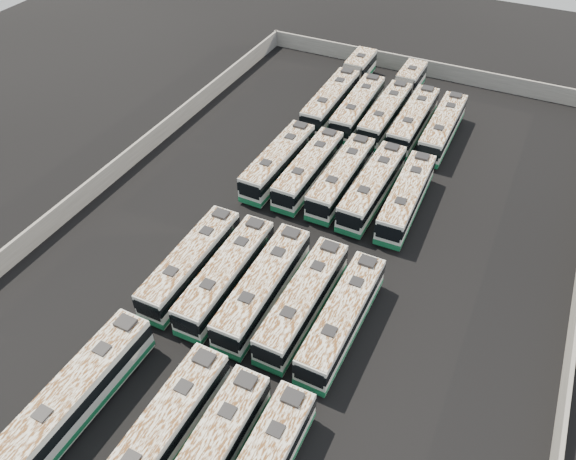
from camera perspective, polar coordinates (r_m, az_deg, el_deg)
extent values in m
plane|color=black|center=(51.91, 2.75, -0.70)|extent=(140.00, 140.00, 0.00)
cube|color=slate|center=(80.74, 13.65, 15.73)|extent=(45.20, 0.30, 2.20)
cube|color=slate|center=(49.70, 27.22, -7.27)|extent=(0.30, 73.20, 2.20)
cube|color=slate|center=(61.34, -16.75, 6.23)|extent=(0.30, 73.20, 2.20)
cube|color=silver|center=(41.58, -20.43, -15.23)|extent=(2.87, 12.53, 2.86)
cube|color=#13603A|center=(42.42, -20.09, -16.02)|extent=(2.92, 12.58, 0.44)
cube|color=black|center=(41.20, -20.59, -14.86)|extent=(2.93, 12.59, 0.96)
cube|color=silver|center=(40.42, -20.93, -14.08)|extent=(2.81, 12.28, 0.07)
cube|color=black|center=(39.60, -23.72, -16.70)|extent=(1.01, 1.01, 0.15)
cube|color=black|center=(41.25, -18.38, -11.37)|extent=(1.01, 1.01, 0.15)
cube|color=black|center=(42.18, -16.19, -9.02)|extent=(1.38, 1.17, 0.27)
cylinder|color=black|center=(42.23, -24.94, -19.22)|extent=(0.31, 1.05, 1.04)
cylinder|color=black|center=(44.47, -17.63, -11.91)|extent=(0.31, 1.05, 1.04)
cylinder|color=black|center=(43.36, -15.37, -13.13)|extent=(0.31, 1.05, 1.04)
cube|color=silver|center=(38.55, -12.67, -19.53)|extent=(2.70, 12.26, 2.80)
cube|color=#13603A|center=(39.43, -12.44, -20.25)|extent=(2.75, 12.31, 0.43)
cube|color=black|center=(38.15, -12.78, -19.19)|extent=(2.76, 12.32, 0.94)
cube|color=silver|center=(37.32, -13.01, -18.46)|extent=(2.65, 12.01, 0.07)
cube|color=black|center=(36.42, -15.70, -21.48)|extent=(0.98, 0.98, 0.14)
cube|color=black|center=(38.22, -10.58, -15.38)|extent=(0.98, 0.98, 0.14)
cube|color=black|center=(39.21, -8.52, -12.74)|extent=(1.34, 1.14, 0.26)
cylinder|color=black|center=(41.44, -10.38, -15.63)|extent=(0.30, 1.02, 1.02)
cylinder|color=black|center=(40.63, -7.75, -16.90)|extent=(0.30, 1.02, 1.02)
cube|color=silver|center=(37.29, -8.18, -22.09)|extent=(2.63, 12.05, 2.76)
cube|color=black|center=(36.89, -8.25, -21.78)|extent=(2.69, 12.11, 0.92)
cube|color=silver|center=(36.05, -8.41, -21.09)|extent=(2.58, 11.81, 0.07)
cube|color=black|center=(36.97, -6.18, -17.81)|extent=(0.96, 0.96, 0.14)
cube|color=black|center=(37.98, -4.31, -14.99)|extent=(1.31, 1.12, 0.26)
cylinder|color=black|center=(40.14, -6.38, -17.88)|extent=(0.29, 1.00, 1.00)
cylinder|color=black|center=(39.52, -3.54, -19.10)|extent=(0.29, 1.00, 1.00)
cube|color=black|center=(36.18, -1.26, -19.59)|extent=(0.95, 0.95, 0.14)
cube|color=black|center=(37.22, 0.46, -16.64)|extent=(1.30, 1.10, 0.26)
cylinder|color=black|center=(39.33, -1.85, -19.52)|extent=(0.28, 1.00, 1.00)
cylinder|color=black|center=(38.88, 1.15, -20.72)|extent=(0.28, 1.00, 1.00)
cube|color=silver|center=(47.63, -9.80, -3.33)|extent=(2.55, 12.03, 2.75)
cube|color=#13603A|center=(48.34, -9.66, -4.18)|extent=(2.60, 12.08, 0.42)
cube|color=black|center=(47.32, -9.86, -2.94)|extent=(2.61, 12.09, 0.92)
cube|color=black|center=(44.33, -14.11, -7.96)|extent=(2.20, 0.07, 1.45)
cube|color=#13603A|center=(45.48, -13.79, -9.21)|extent=(2.50, 0.11, 0.28)
cube|color=silver|center=(46.66, -9.99, -2.11)|extent=(2.50, 11.79, 0.07)
cube|color=black|center=(45.15, -11.84, -4.10)|extent=(0.95, 0.95, 0.14)
cube|color=black|center=(48.14, -8.30, -0.07)|extent=(0.95, 0.95, 0.14)
cube|color=black|center=(49.60, -6.84, 1.64)|extent=(1.31, 1.11, 0.26)
cylinder|color=black|center=(47.02, -13.28, -6.94)|extent=(0.28, 1.00, 1.00)
cylinder|color=black|center=(46.03, -11.12, -7.86)|extent=(0.28, 1.00, 1.00)
cylinder|color=black|center=(51.16, -8.31, -1.20)|extent=(0.28, 1.00, 1.00)
cylinder|color=black|center=(50.24, -6.24, -1.93)|extent=(0.28, 1.00, 1.00)
cube|color=silver|center=(46.22, -6.28, -4.57)|extent=(2.66, 12.21, 2.79)
cube|color=#13603A|center=(46.95, -6.18, -5.43)|extent=(2.71, 12.26, 0.43)
cube|color=black|center=(45.89, -6.32, -4.17)|extent=(2.72, 12.27, 0.93)
cube|color=black|center=(42.74, -10.46, -9.58)|extent=(2.23, 0.08, 1.47)
cube|color=#13603A|center=(43.95, -10.21, -10.85)|extent=(2.54, 0.13, 0.28)
cube|color=silver|center=(45.20, -6.41, -3.32)|extent=(2.61, 11.97, 0.07)
cube|color=black|center=(43.61, -8.19, -5.46)|extent=(0.97, 0.97, 0.14)
cube|color=black|center=(46.76, -4.77, -1.14)|extent=(0.97, 0.97, 0.14)
cube|color=black|center=(48.29, -3.38, 0.68)|extent=(1.33, 1.13, 0.26)
cylinder|color=black|center=(45.48, -9.83, -8.40)|extent=(0.29, 1.02, 1.02)
cylinder|color=black|center=(44.61, -7.47, -9.37)|extent=(0.29, 1.02, 1.02)
cylinder|color=black|center=(49.83, -5.01, -2.26)|extent=(0.29, 1.02, 1.02)
cylinder|color=black|center=(49.03, -2.79, -3.01)|extent=(0.29, 1.02, 1.02)
cube|color=silver|center=(45.03, -2.53, -5.82)|extent=(2.72, 12.42, 2.84)
cube|color=#13603A|center=(45.80, -2.49, -6.70)|extent=(2.77, 12.47, 0.43)
cube|color=black|center=(44.69, -2.54, -5.41)|extent=(2.78, 12.48, 0.95)
cube|color=black|center=(41.39, -6.54, -11.22)|extent=(2.27, 0.09, 1.50)
cube|color=#13603A|center=(42.65, -6.38, -12.50)|extent=(2.58, 0.13, 0.29)
cube|color=silver|center=(43.98, -2.58, -4.54)|extent=(2.66, 12.17, 0.07)
cube|color=black|center=(42.30, -4.28, -6.85)|extent=(0.99, 0.99, 0.14)
cube|color=black|center=(45.61, -1.02, -2.22)|extent=(0.99, 0.99, 0.14)
cube|color=black|center=(47.21, 0.30, -0.29)|extent=(1.35, 1.15, 0.27)
cylinder|color=black|center=(44.18, -6.15, -9.88)|extent=(0.30, 1.04, 1.03)
cylinder|color=black|center=(43.43, -3.58, -10.89)|extent=(0.30, 1.04, 1.03)
cylinder|color=black|center=(48.73, -1.51, -3.31)|extent=(0.30, 1.04, 1.03)
cylinder|color=black|center=(48.05, 0.85, -4.11)|extent=(0.30, 1.04, 1.03)
cube|color=silver|center=(44.08, 1.54, -7.24)|extent=(2.63, 12.11, 2.77)
cube|color=#13603A|center=(44.84, 1.52, -8.09)|extent=(2.68, 12.16, 0.42)
cube|color=black|center=(43.73, 1.55, -6.85)|extent=(2.69, 12.17, 0.93)
cube|color=black|center=(40.46, -2.21, -12.74)|extent=(2.22, 0.08, 1.46)
cube|color=#13603A|center=(41.72, -2.16, -13.97)|extent=(2.52, 0.12, 0.28)
cube|color=silver|center=(43.02, 1.57, -6.00)|extent=(2.58, 11.87, 0.07)
cube|color=black|center=(41.36, -0.01, -8.35)|extent=(0.97, 0.97, 0.14)
cube|color=black|center=(44.63, 3.04, -3.65)|extent=(0.97, 0.97, 0.14)
cube|color=black|center=(46.21, 4.26, -1.69)|extent=(1.32, 1.12, 0.26)
cylinder|color=black|center=(43.16, -2.05, -11.30)|extent=(0.29, 1.01, 1.01)
cylinder|color=black|center=(42.57, 0.58, -12.34)|extent=(0.29, 1.01, 1.01)
cylinder|color=black|center=(47.67, 2.33, -4.64)|extent=(0.29, 1.01, 1.01)
cylinder|color=black|center=(47.13, 4.72, -5.47)|extent=(0.29, 1.01, 1.01)
cube|color=silver|center=(43.18, 5.53, -8.90)|extent=(2.63, 12.04, 2.75)
cube|color=#13603A|center=(43.96, 5.45, -9.74)|extent=(2.68, 12.09, 0.42)
cube|color=black|center=(42.83, 5.57, -8.52)|extent=(2.69, 12.10, 0.92)
cube|color=black|center=(39.53, 2.14, -14.69)|extent=(2.20, 0.08, 1.45)
cube|color=#13603A|center=(40.81, 2.08, -15.88)|extent=(2.50, 0.13, 0.28)
cube|color=silver|center=(42.10, 5.65, -7.69)|extent=(2.57, 11.80, 0.07)
cube|color=black|center=(40.43, 4.23, -10.16)|extent=(0.96, 0.96, 0.14)
cube|color=black|center=(43.73, 6.98, -5.23)|extent=(0.96, 0.96, 0.14)
cube|color=black|center=(45.32, 8.08, -3.18)|extent=(1.31, 1.11, 0.26)
cylinder|color=black|center=(42.18, 2.01, -13.11)|extent=(0.29, 1.00, 1.00)
cylinder|color=black|center=(41.75, 4.76, -14.15)|extent=(0.29, 1.00, 1.00)
cylinder|color=black|center=(46.72, 6.01, -6.14)|extent=(0.29, 1.00, 1.00)
cylinder|color=black|center=(46.33, 8.48, -6.98)|extent=(0.29, 1.00, 1.00)
cube|color=silver|center=(58.35, -0.97, 6.97)|extent=(2.76, 12.18, 2.78)
cube|color=#13603A|center=(58.93, -0.96, 6.16)|extent=(2.81, 12.23, 0.42)
cube|color=black|center=(58.09, -0.98, 7.35)|extent=(2.82, 12.24, 0.93)
cube|color=black|center=(53.90, -3.99, 3.96)|extent=(2.22, 0.10, 1.47)
cube|color=#13603A|center=(54.85, -3.92, 2.69)|extent=(2.53, 0.15, 0.28)
cube|color=silver|center=(57.55, -0.99, 8.14)|extent=(2.70, 11.93, 0.07)
cube|color=black|center=(55.56, -2.28, 6.86)|extent=(0.98, 0.98, 0.14)
cube|color=black|center=(59.49, 0.22, 9.48)|extent=(0.98, 0.98, 0.14)
cube|color=black|center=(61.32, 1.26, 10.60)|extent=(1.33, 1.14, 0.26)
cylinder|color=black|center=(56.79, -3.75, 4.23)|extent=(0.30, 1.02, 1.01)
cylinder|color=black|center=(55.92, -1.83, 3.62)|extent=(0.30, 1.02, 1.01)
cylinder|color=black|center=(62.30, -0.17, 8.11)|extent=(0.30, 1.02, 1.01)
cylinder|color=black|center=(61.51, 1.64, 7.60)|extent=(0.30, 1.02, 1.01)
cube|color=silver|center=(57.25, 2.13, 6.16)|extent=(2.61, 12.04, 2.75)
cube|color=#13603A|center=(57.84, 2.11, 5.35)|extent=(2.66, 12.09, 0.42)
cube|color=black|center=(56.99, 2.14, 6.54)|extent=(2.67, 12.10, 0.92)
cube|color=black|center=(52.70, -0.62, 3.05)|extent=(2.20, 0.08, 1.45)
cube|color=#13603A|center=(53.67, -0.60, 1.77)|extent=(2.51, 0.12, 0.28)
cube|color=silver|center=(56.44, 2.17, 7.33)|extent=(2.56, 11.80, 0.07)
cube|color=black|center=(54.41, 1.00, 6.01)|extent=(0.96, 0.96, 0.14)
cube|color=black|center=(58.41, 3.27, 8.71)|extent=(0.96, 0.96, 0.14)
cube|color=black|center=(60.27, 4.21, 9.86)|extent=(1.31, 1.11, 0.26)
cylinder|color=black|center=(55.57, -0.57, 3.36)|extent=(0.29, 1.00, 1.00)
cylinder|color=black|center=(54.84, 1.43, 2.74)|extent=(0.29, 1.00, 1.00)
cylinder|color=black|center=(61.20, 2.71, 7.36)|extent=(0.29, 1.00, 1.00)
cylinder|color=black|center=(60.53, 4.57, 6.84)|extent=(0.29, 1.00, 1.00)
cube|color=silver|center=(56.35, 5.44, 5.35)|extent=(2.57, 12.12, 2.78)
cube|color=#13603A|center=(56.95, 5.38, 4.53)|extent=(2.62, 12.17, 0.42)
cube|color=black|center=(56.08, 5.47, 5.73)|extent=(2.63, 12.18, 0.93)
cube|color=black|center=(51.66, 2.94, 2.08)|extent=(2.22, 0.07, 1.46)
cube|color=#13603A|center=(52.66, 2.88, 0.78)|extent=(2.52, 0.11, 0.28)
cube|color=silver|center=(55.53, 5.53, 6.53)|extent=(2.52, 11.88, 0.07)
cube|color=black|center=(53.43, 4.47, 5.15)|extent=(0.96, 0.96, 0.14)
cube|color=black|center=(57.56, 6.54, 7.97)|extent=(0.96, 0.96, 0.14)
cube|color=black|center=(59.47, 7.40, 9.16)|extent=(1.32, 1.12, 0.26)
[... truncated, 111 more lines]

